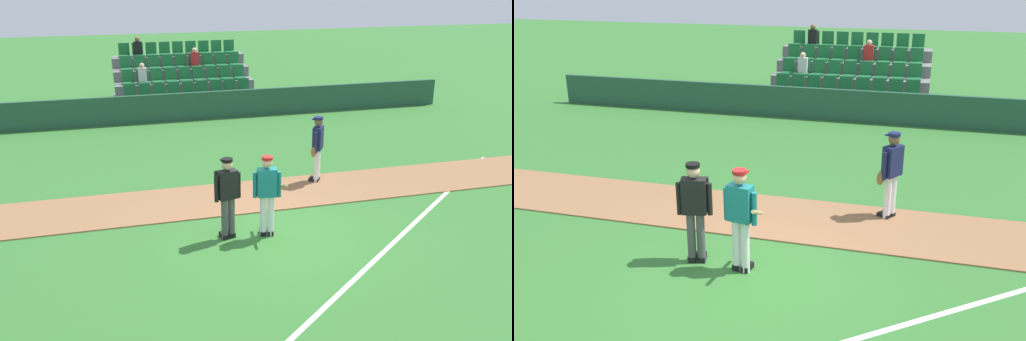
# 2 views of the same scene
# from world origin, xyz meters

# --- Properties ---
(ground_plane) EXTENTS (80.00, 80.00, 0.00)m
(ground_plane) POSITION_xyz_m (0.00, 0.00, 0.00)
(ground_plane) COLOR #33702D
(infield_dirt_path) EXTENTS (28.00, 2.04, 0.03)m
(infield_dirt_path) POSITION_xyz_m (0.00, 2.19, 0.01)
(infield_dirt_path) COLOR #936642
(infield_dirt_path) RESTS_ON ground
(foul_line_chalk) EXTENTS (9.35, 7.68, 0.01)m
(foul_line_chalk) POSITION_xyz_m (3.00, -0.50, 0.01)
(foul_line_chalk) COLOR white
(foul_line_chalk) RESTS_ON ground
(dugout_fence) EXTENTS (20.00, 0.16, 1.03)m
(dugout_fence) POSITION_xyz_m (0.00, 10.04, 0.52)
(dugout_fence) COLOR #234C38
(dugout_fence) RESTS_ON ground
(stadium_bleachers) EXTENTS (5.55, 3.80, 2.70)m
(stadium_bleachers) POSITION_xyz_m (-0.01, 12.35, 0.74)
(stadium_bleachers) COLOR slate
(stadium_bleachers) RESTS_ON ground
(batter_teal_jersey) EXTENTS (0.63, 0.80, 1.76)m
(batter_teal_jersey) POSITION_xyz_m (-0.06, 0.02, 0.97)
(batter_teal_jersey) COLOR white
(batter_teal_jersey) RESTS_ON ground
(umpire_home_plate) EXTENTS (0.58, 0.37, 1.76)m
(umpire_home_plate) POSITION_xyz_m (-0.89, 0.12, 1.00)
(umpire_home_plate) COLOR #4C4C4C
(umpire_home_plate) RESTS_ON ground
(runner_navy_jersey) EXTENTS (0.50, 0.57, 1.76)m
(runner_navy_jersey) POSITION_xyz_m (2.09, 2.75, 0.96)
(runner_navy_jersey) COLOR white
(runner_navy_jersey) RESTS_ON ground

